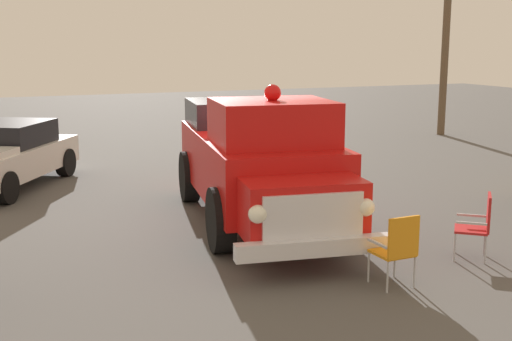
# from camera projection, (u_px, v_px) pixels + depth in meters

# --- Properties ---
(ground_plane) EXTENTS (60.00, 60.00, 0.00)m
(ground_plane) POSITION_uv_depth(u_px,v_px,m) (259.00, 210.00, 13.08)
(ground_plane) COLOR #514F4C
(vintage_fire_truck) EXTENTS (6.22, 3.16, 2.59)m
(vintage_fire_truck) POSITION_uv_depth(u_px,v_px,m) (259.00, 158.00, 11.99)
(vintage_fire_truck) COLOR black
(vintage_fire_truck) RESTS_ON ground
(classic_hot_rod) EXTENTS (4.69, 3.83, 1.46)m
(classic_hot_rod) POSITION_uv_depth(u_px,v_px,m) (2.00, 155.00, 14.95)
(classic_hot_rod) COLOR black
(classic_hot_rod) RESTS_ON ground
(lawn_chair_near_truck) EXTENTS (0.69, 0.69, 1.02)m
(lawn_chair_near_truck) POSITION_uv_depth(u_px,v_px,m) (273.00, 159.00, 15.38)
(lawn_chair_near_truck) COLOR #B7BABF
(lawn_chair_near_truck) RESTS_ON ground
(lawn_chair_by_car) EXTENTS (0.69, 0.69, 1.02)m
(lawn_chair_by_car) POSITION_uv_depth(u_px,v_px,m) (480.00, 222.00, 10.07)
(lawn_chair_by_car) COLOR #B7BABF
(lawn_chair_by_car) RESTS_ON ground
(lawn_chair_spare) EXTENTS (0.52, 0.53, 1.02)m
(lawn_chair_spare) POSITION_uv_depth(u_px,v_px,m) (398.00, 246.00, 8.89)
(lawn_chair_spare) COLOR #B7BABF
(lawn_chair_spare) RESTS_ON ground
(spectator_seated) EXTENTS (0.64, 0.63, 1.29)m
(spectator_seated) POSITION_uv_depth(u_px,v_px,m) (271.00, 155.00, 15.23)
(spectator_seated) COLOR #383842
(spectator_seated) RESTS_ON ground
(utility_pole) EXTENTS (0.72, 1.63, 7.87)m
(utility_pole) POSITION_uv_depth(u_px,v_px,m) (447.00, 17.00, 22.81)
(utility_pole) COLOR brown
(utility_pole) RESTS_ON ground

